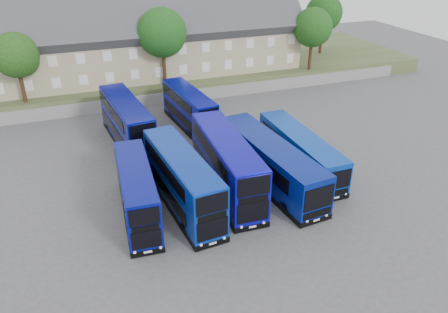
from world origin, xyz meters
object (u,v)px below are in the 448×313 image
coach_east_a (270,163)px  tree_mid (163,34)px  tree_west (17,57)px  dd_front_left (137,193)px  tree_far (324,14)px  tree_east (313,29)px  dd_front_mid (182,182)px

coach_east_a → tree_mid: tree_mid is taller
tree_west → tree_mid: 16.04m
dd_front_left → tree_mid: size_ratio=1.10×
tree_far → dd_front_left: bearing=-138.5°
coach_east_a → tree_east: (16.77, 22.18, 5.59)m
dd_front_mid → tree_mid: size_ratio=1.24×
coach_east_a → tree_far: tree_far is taller
tree_east → tree_far: tree_far is taller
tree_west → tree_mid: size_ratio=0.83×
dd_front_left → tree_far: size_ratio=1.16×
dd_front_mid → dd_front_left: bearing=174.2°
dd_front_left → tree_far: (34.03, 30.09, 5.79)m
tree_mid → tree_west: bearing=-178.2°
dd_front_left → coach_east_a: dd_front_left is taller
tree_west → tree_mid: tree_mid is taller
coach_east_a → tree_far: size_ratio=1.57×
tree_west → tree_east: 36.00m
dd_front_mid → tree_east: tree_east is taller
tree_west → dd_front_mid: bearing=-63.7°
tree_far → tree_mid: bearing=-166.0°
tree_west → tree_east: size_ratio=0.94×
dd_front_left → dd_front_mid: dd_front_mid is taller
coach_east_a → tree_east: size_ratio=1.67×
coach_east_a → tree_mid: (-3.23, 22.68, 6.26)m
dd_front_left → tree_far: bearing=45.5°
dd_front_mid → tree_mid: tree_mid is taller
tree_mid → tree_far: (26.00, 6.50, -0.34)m
tree_east → tree_west: bearing=-180.0°
coach_east_a → tree_west: bearing=125.7°
dd_front_left → tree_east: size_ratio=1.23×
dd_front_left → dd_front_mid: bearing=3.1°
tree_east → tree_mid: bearing=178.6°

